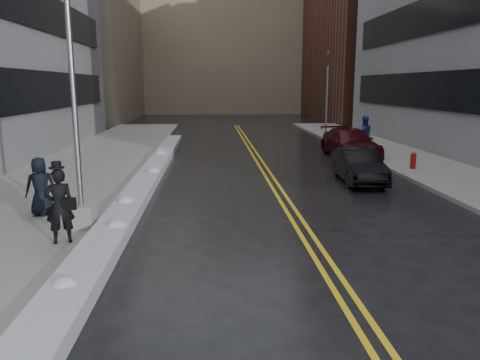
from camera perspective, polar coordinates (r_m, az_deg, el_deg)
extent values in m
plane|color=black|center=(10.63, -3.78, -9.40)|extent=(160.00, 160.00, 0.00)
cube|color=gray|center=(21.09, -19.52, 0.70)|extent=(5.50, 50.00, 0.15)
cube|color=gray|center=(22.57, 22.60, 1.14)|extent=(4.00, 50.00, 0.15)
cube|color=gold|center=(20.41, 2.91, 0.80)|extent=(0.12, 50.00, 0.01)
cube|color=gold|center=(20.45, 3.75, 0.81)|extent=(0.12, 50.00, 0.01)
cube|color=silver|center=(18.46, -11.34, -0.02)|extent=(0.90, 30.00, 0.34)
cube|color=gray|center=(56.37, -20.40, 16.11)|extent=(14.00, 22.00, 18.00)
cube|color=gray|center=(70.32, -2.05, 17.38)|extent=(36.00, 16.00, 22.00)
cube|color=gray|center=(12.84, -18.72, -4.19)|extent=(0.65, 0.65, 0.60)
cylinder|color=gray|center=(12.41, -19.87, 12.98)|extent=(0.14, 0.14, 7.00)
cylinder|color=maroon|center=(22.09, 20.34, 2.09)|extent=(0.24, 0.24, 0.60)
sphere|color=maroon|center=(22.04, 20.40, 2.86)|extent=(0.26, 0.26, 0.26)
cylinder|color=maroon|center=(22.08, 20.35, 2.22)|extent=(0.25, 0.10, 0.10)
cylinder|color=gray|center=(34.98, 10.54, 9.45)|extent=(0.14, 0.14, 5.00)
imported|color=#594C0C|center=(35.01, 10.72, 14.36)|extent=(0.16, 0.20, 1.00)
imported|color=black|center=(11.62, -21.14, -2.98)|extent=(0.75, 0.62, 1.77)
imported|color=black|center=(14.34, -23.15, -0.71)|extent=(0.97, 0.85, 1.67)
imported|color=navy|center=(26.51, 14.86, 5.40)|extent=(0.98, 0.77, 1.99)
imported|color=black|center=(19.05, 14.29, 1.70)|extent=(1.62, 4.09, 1.33)
imported|color=#38090C|center=(25.74, 13.28, 4.43)|extent=(2.41, 5.31, 1.51)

